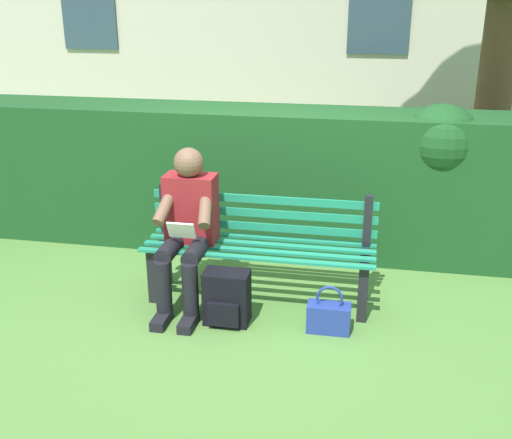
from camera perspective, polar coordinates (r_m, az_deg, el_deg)
name	(u,v)px	position (r m, az deg, el deg)	size (l,w,h in m)	color
ground	(258,301)	(4.78, 0.23, -7.59)	(60.00, 60.00, 0.00)	#517F38
park_bench	(260,245)	(4.65, 0.39, -2.37)	(1.74, 0.46, 0.85)	black
person_seated	(187,225)	(4.54, -6.45, -0.49)	(0.44, 0.73, 1.19)	maroon
hedge_backdrop	(241,175)	(5.63, -1.39, 4.17)	(5.84, 0.75, 1.40)	#19471E
backpack	(227,298)	(4.41, -2.74, -7.32)	(0.32, 0.27, 0.40)	black
handbag	(329,316)	(4.37, 6.79, -8.95)	(0.30, 0.15, 0.35)	navy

